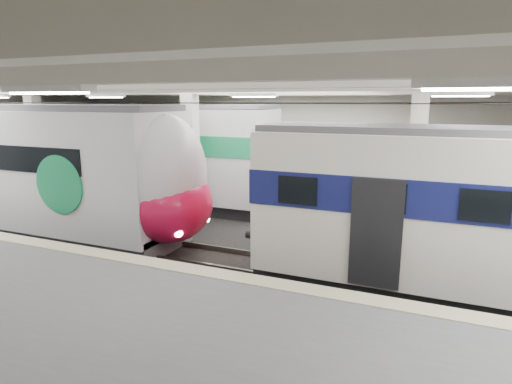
% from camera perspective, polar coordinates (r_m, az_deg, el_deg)
% --- Properties ---
extents(station_hall, '(36.00, 24.00, 5.75)m').
position_cam_1_polar(station_hall, '(10.80, -8.05, 3.85)').
color(station_hall, black).
rests_on(station_hall, ground).
extents(modern_emu, '(14.49, 2.99, 4.64)m').
position_cam_1_polar(modern_emu, '(17.01, -26.59, 2.40)').
color(modern_emu, silver).
rests_on(modern_emu, ground).
extents(far_train, '(14.47, 2.96, 4.60)m').
position_cam_1_polar(far_train, '(21.38, -16.69, 5.17)').
color(far_train, silver).
rests_on(far_train, ground).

